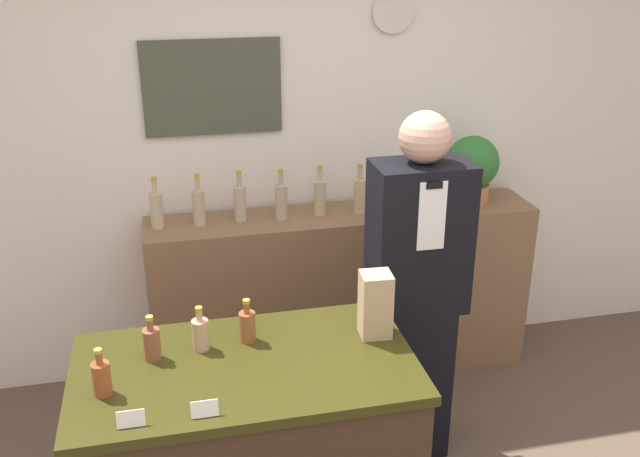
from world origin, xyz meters
name	(u,v)px	position (x,y,z in m)	size (l,w,h in m)	color
back_wall	(288,137)	(0.00, 2.00, 1.35)	(5.20, 0.09, 2.70)	silver
back_shelf	(342,294)	(0.25, 1.75, 0.49)	(2.12, 0.38, 0.98)	brown
shopkeeper	(416,295)	(0.40, 1.01, 0.85)	(0.43, 0.27, 1.70)	black
potted_plant	(472,167)	(0.98, 1.76, 1.19)	(0.29, 0.29, 0.38)	#B27047
paper_bag	(375,305)	(0.08, 0.62, 1.05)	(0.12, 0.12, 0.26)	tan
price_card_left	(131,419)	(-0.84, 0.24, 0.94)	(0.09, 0.02, 0.06)	white
price_card_right	(205,409)	(-0.61, 0.24, 0.94)	(0.09, 0.02, 0.06)	white
counter_bottle_0	(102,377)	(-0.94, 0.44, 0.98)	(0.06, 0.06, 0.18)	brown
counter_bottle_1	(152,343)	(-0.77, 0.63, 0.98)	(0.06, 0.06, 0.18)	brown
counter_bottle_2	(200,333)	(-0.59, 0.66, 0.98)	(0.06, 0.06, 0.18)	tan
counter_bottle_3	(247,325)	(-0.41, 0.68, 0.98)	(0.06, 0.06, 0.18)	brown
shelf_bottle_0	(157,209)	(-0.73, 1.76, 1.09)	(0.07, 0.07, 0.27)	tan
shelf_bottle_1	(199,206)	(-0.52, 1.76, 1.09)	(0.07, 0.07, 0.27)	tan
shelf_bottle_2	(240,202)	(-0.31, 1.77, 1.09)	(0.07, 0.07, 0.27)	tan
shelf_bottle_3	(281,201)	(-0.09, 1.74, 1.09)	(0.07, 0.07, 0.27)	tan
shelf_bottle_4	(320,196)	(0.12, 1.77, 1.09)	(0.07, 0.07, 0.27)	tan
shelf_bottle_5	(360,195)	(0.33, 1.74, 1.09)	(0.07, 0.07, 0.27)	tan
shelf_bottle_6	(396,190)	(0.55, 1.77, 1.09)	(0.07, 0.07, 0.27)	tan
shelf_bottle_7	(434,188)	(0.76, 1.75, 1.09)	(0.07, 0.07, 0.27)	tan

